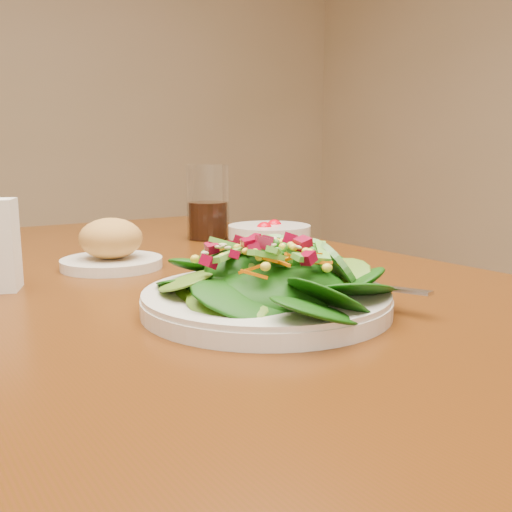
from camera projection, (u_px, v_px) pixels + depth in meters
name	position (u px, v px, depth m)	size (l,w,h in m)	color
dining_table	(149.00, 347.00, 0.82)	(0.90, 1.40, 0.75)	#442207
salad_plate	(273.00, 284.00, 0.64)	(0.28, 0.28, 0.08)	silver
bread_plate	(111.00, 248.00, 0.87)	(0.15, 0.15, 0.08)	silver
tomato_bowl	(269.00, 236.00, 1.06)	(0.15, 0.15, 0.05)	silver
drinking_glass	(208.00, 207.00, 1.16)	(0.09, 0.09, 0.15)	silver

